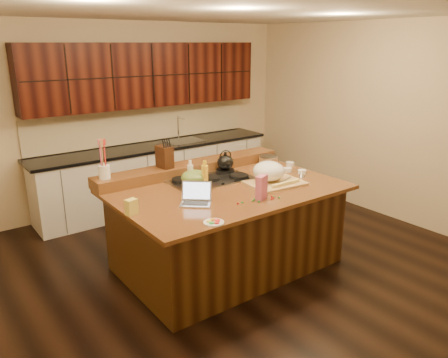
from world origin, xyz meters
TOP-DOWN VIEW (x-y plane):
  - room at (0.00, 0.00)m, footprint 5.52×5.02m
  - island at (0.00, 0.00)m, footprint 2.40×1.60m
  - back_ledge at (0.00, 0.70)m, footprint 2.40×0.30m
  - cooktop at (0.00, 0.30)m, footprint 0.92×0.52m
  - back_counter at (0.30, 2.23)m, footprint 3.70×0.66m
  - kettle at (0.30, 0.43)m, footprint 0.21×0.21m
  - green_bowl at (-0.30, 0.17)m, footprint 0.33×0.33m
  - laptop at (-0.52, -0.20)m, footprint 0.37×0.36m
  - oil_bottle at (-0.24, 0.06)m, footprint 0.07×0.07m
  - vinegar_bottle at (-0.31, 0.23)m, footprint 0.08×0.08m
  - wooden_tray at (0.47, -0.17)m, footprint 0.64×0.51m
  - ramekin_a at (0.94, 0.04)m, footprint 0.11×0.11m
  - ramekin_b at (1.02, -0.12)m, footprint 0.13×0.13m
  - ramekin_c at (1.15, 0.21)m, footprint 0.11×0.11m
  - strainer_bowl at (0.98, 0.43)m, footprint 0.25×0.25m
  - kitchen_timer at (0.93, -0.20)m, footprint 0.11×0.11m
  - pink_bag at (0.05, -0.50)m, footprint 0.15×0.11m
  - candy_plate at (-0.67, -0.71)m, footprint 0.23×0.23m
  - package_box at (-1.15, -0.11)m, footprint 0.12×0.09m
  - utensil_crock at (-1.07, 0.70)m, footprint 0.16×0.16m
  - knife_block at (-0.36, 0.70)m, footprint 0.14×0.21m
  - gumdrop_0 at (0.22, -0.57)m, footprint 0.02×0.02m
  - gumdrop_1 at (-0.02, -0.48)m, footprint 0.02×0.02m
  - gumdrop_2 at (0.12, -0.40)m, footprint 0.02×0.02m
  - gumdrop_3 at (0.18, -0.54)m, footprint 0.02×0.02m
  - gumdrop_4 at (0.17, -0.52)m, footprint 0.02×0.02m
  - gumdrop_5 at (0.21, -0.59)m, footprint 0.02×0.02m
  - gumdrop_6 at (0.12, -0.58)m, footprint 0.02×0.02m
  - gumdrop_7 at (-0.06, -0.50)m, footprint 0.02×0.02m
  - gumdrop_8 at (-0.22, -0.48)m, footprint 0.02×0.02m
  - gumdrop_9 at (-0.18, -0.48)m, footprint 0.02×0.02m
  - gumdrop_10 at (0.22, -0.39)m, footprint 0.02×0.02m
  - gumdrop_11 at (-0.03, -0.56)m, footprint 0.02×0.02m
  - gumdrop_12 at (0.16, -0.56)m, footprint 0.02×0.02m

SIDE VIEW (x-z plane):
  - island at x=0.00m, z-range 0.00..0.92m
  - candy_plate at x=-0.67m, z-range 0.92..0.93m
  - gumdrop_0 at x=0.22m, z-range 0.92..0.94m
  - gumdrop_1 at x=-0.02m, z-range 0.92..0.94m
  - gumdrop_2 at x=0.12m, z-range 0.92..0.94m
  - gumdrop_3 at x=0.18m, z-range 0.92..0.94m
  - gumdrop_4 at x=0.17m, z-range 0.92..0.94m
  - gumdrop_5 at x=0.21m, z-range 0.92..0.94m
  - gumdrop_6 at x=0.12m, z-range 0.92..0.94m
  - gumdrop_7 at x=-0.06m, z-range 0.92..0.94m
  - gumdrop_8 at x=-0.22m, z-range 0.92..0.94m
  - gumdrop_9 at x=-0.18m, z-range 0.92..0.94m
  - gumdrop_10 at x=0.22m, z-range 0.92..0.94m
  - gumdrop_11 at x=-0.03m, z-range 0.92..0.94m
  - gumdrop_12 at x=0.16m, z-range 0.92..0.94m
  - cooktop at x=0.00m, z-range 0.91..0.96m
  - ramekin_a at x=0.94m, z-range 0.92..0.96m
  - ramekin_b at x=1.02m, z-range 0.92..0.96m
  - ramekin_c at x=1.15m, z-range 0.92..0.96m
  - kitchen_timer at x=0.93m, z-range 0.92..0.99m
  - strainer_bowl at x=0.98m, z-range 0.92..1.01m
  - laptop at x=-0.52m, z-range 0.87..1.07m
  - back_ledge at x=0.00m, z-range 0.92..1.04m
  - back_counter at x=0.30m, z-range -0.22..2.18m
  - package_box at x=-1.15m, z-range 0.92..1.06m
  - wooden_tray at x=0.47m, z-range 0.91..1.15m
  - pink_bag at x=0.05m, z-range 0.92..1.16m
  - green_bowl at x=-0.30m, z-range 0.97..1.12m
  - vinegar_bottle at x=-0.31m, z-range 0.92..1.17m
  - kettle at x=0.30m, z-range 0.97..1.14m
  - oil_bottle at x=-0.24m, z-range 0.92..1.19m
  - utensil_crock at x=-1.07m, z-range 1.04..1.18m
  - knife_block at x=-0.36m, z-range 1.04..1.29m
  - room at x=0.00m, z-range -0.01..2.71m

